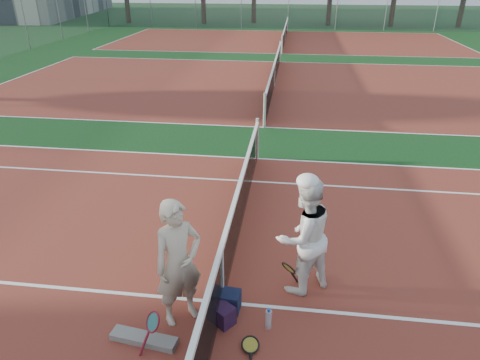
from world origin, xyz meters
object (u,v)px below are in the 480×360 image
object	(u,v)px
racket_black_held	(288,276)
water_bottle	(268,320)
net_main	(222,275)
sports_bag_navy	(226,301)
player_a	(179,263)
sports_bag_purple	(222,314)
racket_spare	(250,345)
player_b	(304,236)
racket_red	(154,331)

from	to	relation	value
racket_black_held	water_bottle	bearing A→B (deg)	21.89
net_main	sports_bag_navy	bearing A→B (deg)	-57.26
sports_bag_navy	player_a	bearing A→B (deg)	-159.05
sports_bag_navy	water_bottle	bearing A→B (deg)	-24.62
sports_bag_navy	sports_bag_purple	bearing A→B (deg)	-95.80
net_main	racket_spare	xyz separation A→B (m)	(0.50, -0.78, -0.47)
net_main	sports_bag_purple	world-z (taller)	net_main
racket_black_held	sports_bag_purple	world-z (taller)	racket_black_held
player_b	sports_bag_navy	world-z (taller)	player_b
racket_spare	player_b	bearing A→B (deg)	-34.19
water_bottle	player_a	bearing A→B (deg)	177.29
player_a	water_bottle	world-z (taller)	player_a
net_main	racket_black_held	world-z (taller)	net_main
net_main	racket_spare	distance (m)	1.04
player_a	water_bottle	size ratio (longest dim) A/B	6.23
player_a	racket_spare	world-z (taller)	player_a
racket_red	sports_bag_navy	size ratio (longest dim) A/B	1.36
net_main	racket_red	xyz separation A→B (m)	(-0.74, -0.91, -0.24)
racket_spare	sports_bag_navy	world-z (taller)	sports_bag_navy
racket_spare	sports_bag_purple	xyz separation A→B (m)	(-0.45, 0.40, 0.11)
racket_black_held	racket_red	bearing A→B (deg)	-13.71
net_main	water_bottle	distance (m)	0.89
player_b	racket_red	bearing A→B (deg)	0.97
net_main	player_b	bearing A→B (deg)	24.19
player_a	racket_spare	bearing A→B (deg)	-64.08
net_main	sports_bag_purple	xyz separation A→B (m)	(0.05, -0.38, -0.37)
racket_red	sports_bag_purple	bearing A→B (deg)	-17.01
racket_black_held	water_bottle	world-z (taller)	racket_black_held
player_a	net_main	bearing A→B (deg)	-7.01
player_a	sports_bag_navy	bearing A→B (deg)	-20.20
racket_red	racket_spare	size ratio (longest dim) A/B	0.89
racket_red	racket_black_held	bearing A→B (deg)	-12.59
sports_bag_purple	water_bottle	bearing A→B (deg)	-2.80
net_main	water_bottle	xyz separation A→B (m)	(0.71, -0.41, -0.36)
player_a	sports_bag_purple	xyz separation A→B (m)	(0.57, -0.03, -0.79)
water_bottle	racket_red	bearing A→B (deg)	-160.88
sports_bag_navy	sports_bag_purple	world-z (taller)	sports_bag_navy
net_main	water_bottle	size ratio (longest dim) A/B	36.60
player_b	racket_red	xyz separation A→B (m)	(-1.88, -1.42, -0.67)
player_b	sports_bag_navy	size ratio (longest dim) A/B	4.80
racket_black_held	net_main	bearing A→B (deg)	-28.04
player_b	sports_bag_purple	distance (m)	1.61
racket_red	racket_spare	distance (m)	1.27
player_a	racket_black_held	size ratio (longest dim) A/B	3.55
sports_bag_purple	sports_bag_navy	bearing A→B (deg)	84.20
racket_red	water_bottle	xyz separation A→B (m)	(1.45, 0.50, -0.12)
net_main	water_bottle	world-z (taller)	net_main
player_a	sports_bag_purple	world-z (taller)	player_a
racket_red	racket_black_held	xyz separation A→B (m)	(1.69, 1.33, -0.00)
net_main	racket_red	size ratio (longest dim) A/B	20.61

